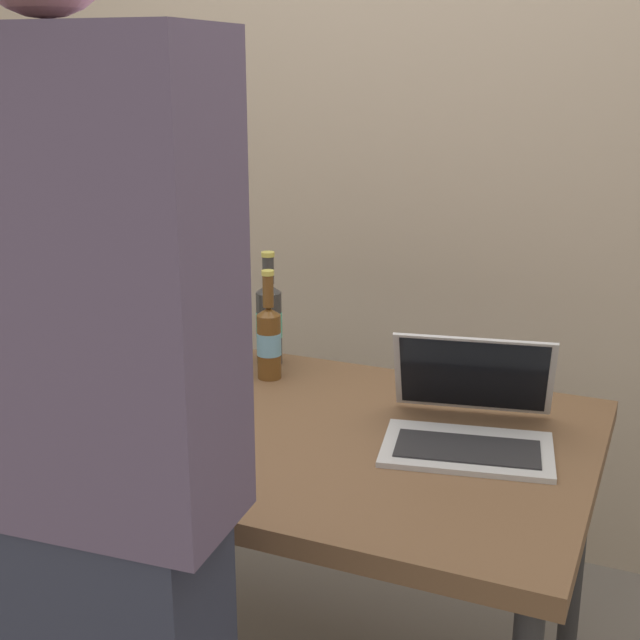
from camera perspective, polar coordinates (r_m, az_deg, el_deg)
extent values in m
cube|color=brown|center=(1.94, -2.32, -7.43)|extent=(1.35, 0.86, 0.04)
cylinder|color=#2D2D30|center=(2.67, -10.84, -9.33)|extent=(0.05, 0.05, 0.68)
cylinder|color=#2D2D30|center=(2.28, 16.56, -14.49)|extent=(0.05, 0.05, 0.68)
cube|color=#B7BABC|center=(1.82, 9.74, -8.46)|extent=(0.38, 0.28, 0.01)
cube|color=#232326|center=(1.80, 9.72, -8.47)|extent=(0.31, 0.19, 0.00)
cube|color=#B7BABC|center=(1.93, 10.13, -3.57)|extent=(0.36, 0.18, 0.20)
cube|color=black|center=(1.92, 10.13, -3.61)|extent=(0.33, 0.16, 0.18)
cylinder|color=#1E5123|center=(2.24, -7.41, -0.83)|extent=(0.06, 0.06, 0.21)
cone|color=#1E5123|center=(2.21, -7.52, 1.98)|extent=(0.06, 0.06, 0.02)
cylinder|color=#1E5123|center=(2.19, -7.57, 3.24)|extent=(0.03, 0.03, 0.08)
cylinder|color=#BFB74C|center=(2.18, -7.61, 4.39)|extent=(0.03, 0.03, 0.01)
cylinder|color=#7EB0AA|center=(2.23, -7.42, -0.58)|extent=(0.06, 0.06, 0.07)
cylinder|color=#333333|center=(2.28, -3.39, -0.54)|extent=(0.07, 0.07, 0.20)
cone|color=#333333|center=(2.25, -3.44, 2.13)|extent=(0.07, 0.07, 0.02)
cylinder|color=#333333|center=(2.23, -3.46, 3.32)|extent=(0.03, 0.03, 0.07)
cylinder|color=#BFB74C|center=(2.22, -3.48, 4.38)|extent=(0.03, 0.03, 0.01)
cylinder|color=#44AC8D|center=(2.27, -3.40, -0.30)|extent=(0.07, 0.07, 0.07)
cylinder|color=brown|center=(2.17, -3.40, -1.78)|extent=(0.06, 0.06, 0.17)
cone|color=brown|center=(2.15, -3.44, 0.60)|extent=(0.06, 0.06, 0.02)
cylinder|color=brown|center=(2.13, -3.47, 1.93)|extent=(0.03, 0.03, 0.08)
cylinder|color=#BFB74C|center=(2.12, -3.49, 3.15)|extent=(0.03, 0.03, 0.01)
cylinder|color=#69A3C2|center=(2.17, -3.40, -1.57)|extent=(0.06, 0.06, 0.06)
cube|color=#594C6B|center=(1.22, -16.32, 2.18)|extent=(0.47, 0.24, 0.68)
cylinder|color=white|center=(1.73, -10.16, -8.41)|extent=(0.08, 0.08, 0.09)
torus|color=white|center=(1.71, -8.94, -8.55)|extent=(0.06, 0.01, 0.06)
cube|color=tan|center=(2.66, 6.52, 12.32)|extent=(6.00, 0.10, 2.60)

